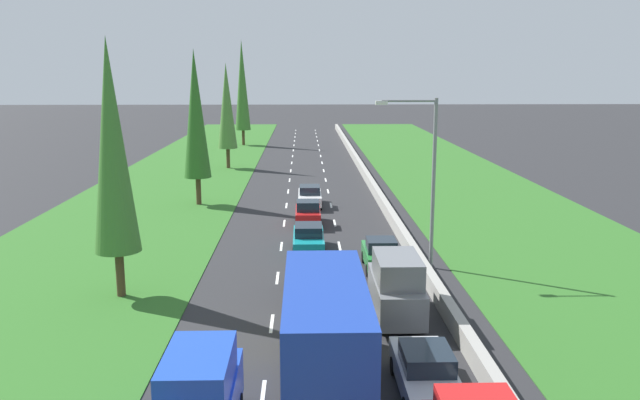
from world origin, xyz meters
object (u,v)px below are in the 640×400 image
(red_hatchback_centre_lane, at_px, (308,213))
(green_hatchback_right_lane, at_px, (381,254))
(blue_van_left_lane, at_px, (200,398))
(teal_sedan_centre_lane, at_px, (309,238))
(poplar_tree_second, at_px, (112,147))
(poplar_tree_fourth, at_px, (227,106))
(grey_van_right_lane, at_px, (396,287))
(poplar_tree_third, at_px, (196,114))
(black_sedan_centre_lane, at_px, (314,279))
(white_sedan_centre_lane, at_px, (310,196))
(blue_box_truck_centre_lane, at_px, (325,335))
(poplar_tree_fifth, at_px, (242,85))
(silver_sedan_right_lane, at_px, (425,371))
(street_light_mast, at_px, (427,171))

(red_hatchback_centre_lane, height_order, green_hatchback_right_lane, same)
(blue_van_left_lane, height_order, teal_sedan_centre_lane, blue_van_left_lane)
(poplar_tree_second, height_order, poplar_tree_fourth, poplar_tree_second)
(grey_van_right_lane, bearing_deg, poplar_tree_third, 116.76)
(poplar_tree_fourth, bearing_deg, poplar_tree_second, -90.50)
(teal_sedan_centre_lane, relative_size, poplar_tree_second, 0.38)
(black_sedan_centre_lane, xyz_separation_m, poplar_tree_third, (-8.73, 21.17, 6.27))
(black_sedan_centre_lane, height_order, poplar_tree_fourth, poplar_tree_fourth)
(grey_van_right_lane, height_order, white_sedan_centre_lane, grey_van_right_lane)
(green_hatchback_right_lane, height_order, poplar_tree_third, poplar_tree_third)
(black_sedan_centre_lane, xyz_separation_m, green_hatchback_right_lane, (3.60, 3.94, 0.02))
(white_sedan_centre_lane, relative_size, poplar_tree_fourth, 0.40)
(blue_box_truck_centre_lane, distance_m, grey_van_right_lane, 7.55)
(teal_sedan_centre_lane, height_order, poplar_tree_fifth, poplar_tree_fifth)
(blue_van_left_lane, distance_m, green_hatchback_right_lane, 17.49)
(blue_box_truck_centre_lane, distance_m, white_sedan_centre_lane, 30.09)
(poplar_tree_third, bearing_deg, black_sedan_centre_lane, -67.60)
(poplar_tree_second, bearing_deg, black_sedan_centre_lane, -0.85)
(blue_van_left_lane, height_order, poplar_tree_second, poplar_tree_second)
(silver_sedan_right_lane, xyz_separation_m, poplar_tree_second, (-12.43, 9.62, 6.18))
(teal_sedan_centre_lane, bearing_deg, blue_van_left_lane, -99.20)
(teal_sedan_centre_lane, bearing_deg, grey_van_right_lane, -70.86)
(poplar_tree_fifth, bearing_deg, poplar_tree_third, -89.59)
(white_sedan_centre_lane, xyz_separation_m, poplar_tree_fifth, (-9.04, 42.64, 7.62))
(teal_sedan_centre_lane, height_order, poplar_tree_second, poplar_tree_second)
(black_sedan_centre_lane, xyz_separation_m, red_hatchback_centre_lane, (-0.16, 14.17, 0.02))
(black_sedan_centre_lane, height_order, teal_sedan_centre_lane, same)
(blue_box_truck_centre_lane, bearing_deg, teal_sedan_centre_lane, 91.21)
(silver_sedan_right_lane, height_order, blue_box_truck_centre_lane, blue_box_truck_centre_lane)
(teal_sedan_centre_lane, height_order, poplar_tree_fourth, poplar_tree_fourth)
(blue_box_truck_centre_lane, height_order, white_sedan_centre_lane, blue_box_truck_centre_lane)
(blue_van_left_lane, relative_size, poplar_tree_fourth, 0.43)
(blue_box_truck_centre_lane, xyz_separation_m, poplar_tree_fifth, (-9.20, 72.70, 6.25))
(black_sedan_centre_lane, xyz_separation_m, poplar_tree_second, (-8.99, 0.13, 6.18))
(poplar_tree_third, distance_m, poplar_tree_fifth, 41.84)
(blue_van_left_lane, height_order, poplar_tree_third, poplar_tree_third)
(silver_sedan_right_lane, bearing_deg, poplar_tree_fourth, 103.54)
(blue_box_truck_centre_lane, relative_size, street_light_mast, 1.04)
(blue_van_left_lane, height_order, white_sedan_centre_lane, blue_van_left_lane)
(blue_van_left_lane, bearing_deg, poplar_tree_second, 114.76)
(black_sedan_centre_lane, relative_size, white_sedan_centre_lane, 1.00)
(poplar_tree_second, bearing_deg, red_hatchback_centre_lane, 57.83)
(black_sedan_centre_lane, bearing_deg, blue_van_left_lane, -105.49)
(blue_van_left_lane, distance_m, poplar_tree_third, 34.17)
(black_sedan_centre_lane, xyz_separation_m, teal_sedan_centre_lane, (-0.18, 7.47, 0.00))
(black_sedan_centre_lane, distance_m, poplar_tree_fourth, 41.97)
(white_sedan_centre_lane, distance_m, green_hatchback_right_lane, 16.79)
(poplar_tree_third, bearing_deg, poplar_tree_fifth, 90.41)
(blue_box_truck_centre_lane, height_order, street_light_mast, street_light_mast)
(silver_sedan_right_lane, xyz_separation_m, green_hatchback_right_lane, (0.15, 13.43, 0.02))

